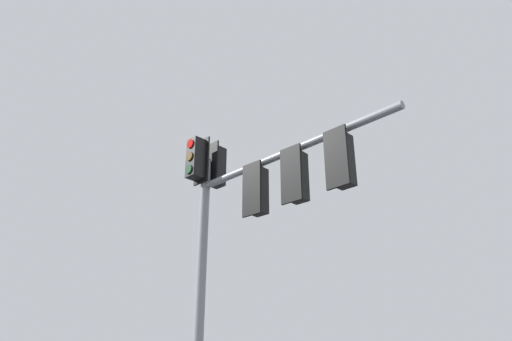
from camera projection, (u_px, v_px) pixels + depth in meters
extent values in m
cylinder|color=gray|center=(199.00, 314.00, 9.36)|extent=(0.20, 0.20, 6.53)
cylinder|color=gray|center=(288.00, 152.00, 8.95)|extent=(4.61, 0.96, 0.14)
cube|color=black|center=(217.00, 167.00, 10.86)|extent=(0.35, 0.35, 0.90)
cube|color=black|center=(211.00, 165.00, 10.75)|extent=(0.44, 0.12, 1.04)
cylinder|color=red|center=(223.00, 157.00, 11.09)|extent=(0.20, 0.06, 0.20)
cylinder|color=#3C2703|center=(222.00, 169.00, 10.96)|extent=(0.20, 0.06, 0.20)
cylinder|color=black|center=(222.00, 182.00, 10.84)|extent=(0.20, 0.06, 0.20)
cube|color=black|center=(196.00, 159.00, 10.47)|extent=(0.35, 0.35, 0.90)
cube|color=black|center=(202.00, 161.00, 10.58)|extent=(0.44, 0.12, 1.04)
cylinder|color=red|center=(190.00, 144.00, 10.48)|extent=(0.20, 0.06, 0.20)
cylinder|color=#3C2703|center=(190.00, 156.00, 10.36)|extent=(0.20, 0.06, 0.20)
cylinder|color=black|center=(189.00, 169.00, 10.24)|extent=(0.20, 0.06, 0.20)
cube|color=black|center=(258.00, 191.00, 9.21)|extent=(0.34, 0.34, 0.90)
cube|color=black|center=(252.00, 189.00, 9.10)|extent=(0.44, 0.10, 1.04)
cylinder|color=red|center=(263.00, 179.00, 9.45)|extent=(0.20, 0.06, 0.20)
cylinder|color=#3C2703|center=(264.00, 194.00, 9.32)|extent=(0.20, 0.06, 0.20)
cylinder|color=black|center=(264.00, 208.00, 9.20)|extent=(0.20, 0.06, 0.20)
cube|color=black|center=(297.00, 177.00, 8.59)|extent=(0.34, 0.34, 0.90)
cube|color=black|center=(291.00, 174.00, 8.48)|extent=(0.44, 0.10, 1.04)
cylinder|color=red|center=(302.00, 164.00, 8.83)|extent=(0.20, 0.06, 0.20)
cylinder|color=#3C2703|center=(303.00, 180.00, 8.71)|extent=(0.20, 0.06, 0.20)
cylinder|color=black|center=(303.00, 195.00, 8.58)|extent=(0.20, 0.06, 0.20)
cube|color=black|center=(342.00, 160.00, 7.98)|extent=(0.35, 0.35, 0.90)
cube|color=black|center=(336.00, 157.00, 7.87)|extent=(0.44, 0.12, 1.04)
cylinder|color=red|center=(347.00, 147.00, 8.21)|extent=(0.20, 0.06, 0.20)
cylinder|color=#3C2703|center=(348.00, 163.00, 8.08)|extent=(0.20, 0.06, 0.20)
cylinder|color=black|center=(350.00, 180.00, 7.96)|extent=(0.20, 0.06, 0.20)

